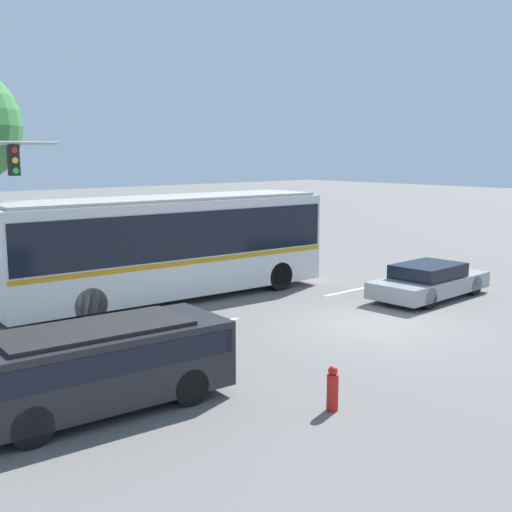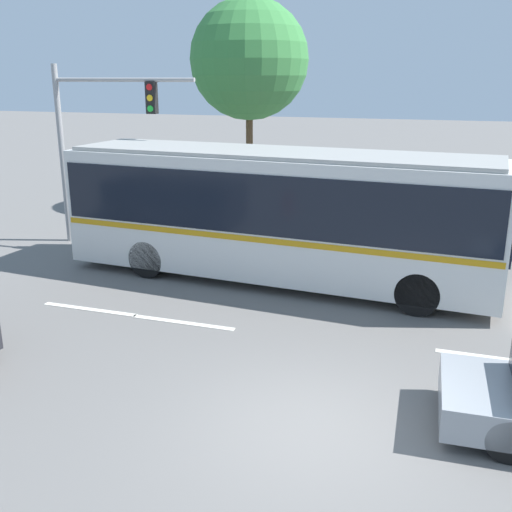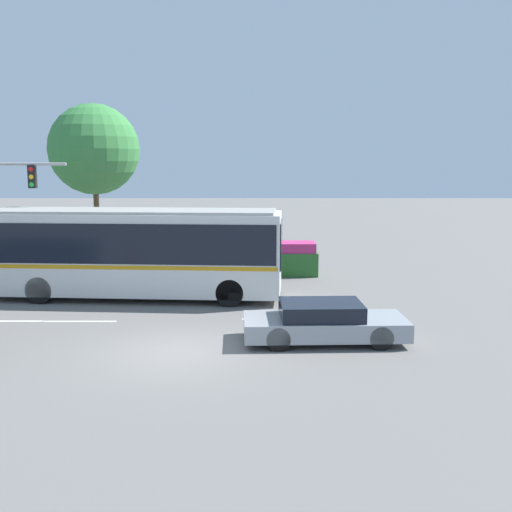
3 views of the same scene
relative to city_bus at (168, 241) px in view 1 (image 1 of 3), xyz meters
The scene contains 9 objects.
ground_plane 7.24m from the city_bus, 69.16° to the right, with size 140.00×140.00×0.00m, color slate.
city_bus is the anchor object (origin of this frame).
sedan_foreground 8.73m from the city_bus, 40.43° to the right, with size 4.70×2.02×1.16m.
suv_left_lane 9.27m from the city_bus, 132.02° to the right, with size 5.13×2.38×1.60m.
flowering_hedge 5.39m from the city_bus, 62.11° to the left, with size 9.90×1.41×1.51m.
fire_hydrant 10.34m from the city_bus, 106.50° to the right, with size 0.22×0.22×0.86m.
lane_stripe_near 4.11m from the city_bus, 107.90° to the right, with size 2.40×0.16×0.01m, color silver.
lane_stripe_mid 5.25m from the city_bus, 135.36° to the right, with size 2.40×0.16×0.01m, color silver.
lane_stripe_far 6.52m from the city_bus, 30.62° to the right, with size 2.40×0.16×0.01m, color silver.
Camera 1 is at (-13.99, -10.88, 4.76)m, focal length 45.00 mm.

